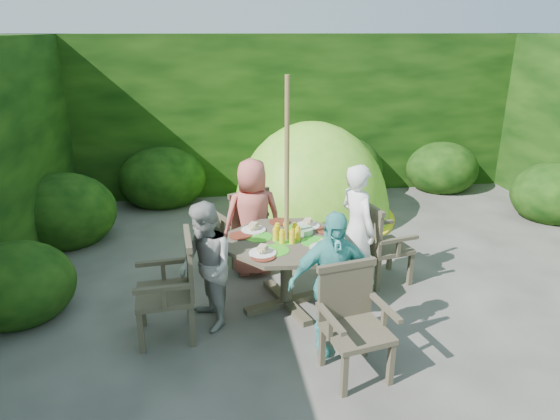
{
  "coord_description": "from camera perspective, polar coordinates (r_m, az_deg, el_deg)",
  "views": [
    {
      "loc": [
        -1.55,
        -4.26,
        2.55
      ],
      "look_at": [
        -0.82,
        0.39,
        0.85
      ],
      "focal_mm": 32.0,
      "sensor_mm": 36.0,
      "label": 1
    }
  ],
  "objects": [
    {
      "name": "garden_chair_front",
      "position": [
        3.97,
        8.32,
        -12.31
      ],
      "size": [
        0.58,
        0.53,
        0.84
      ],
      "rotation": [
        0.0,
        0.0,
        0.19
      ],
      "color": "#3C3527",
      "rests_on": "ground"
    },
    {
      "name": "garden_chair_back",
      "position": [
        5.72,
        -4.21,
        -1.62
      ],
      "size": [
        0.66,
        0.63,
        0.86
      ],
      "rotation": [
        0.0,
        0.0,
        3.58
      ],
      "color": "#3C3527",
      "rests_on": "ground"
    },
    {
      "name": "child_back",
      "position": [
        5.38,
        -3.13,
        -0.87
      ],
      "size": [
        0.67,
        0.47,
        1.29
      ],
      "primitive_type": "imported",
      "rotation": [
        0.0,
        0.0,
        3.23
      ],
      "color": "#D26256",
      "rests_on": "ground"
    },
    {
      "name": "garden_chair_right",
      "position": [
        5.35,
        11.32,
        -3.62
      ],
      "size": [
        0.55,
        0.59,
        0.85
      ],
      "rotation": [
        0.0,
        0.0,
        1.78
      ],
      "color": "#3C3527",
      "rests_on": "ground"
    },
    {
      "name": "dome_tent",
      "position": [
        7.27,
        3.59,
        -0.69
      ],
      "size": [
        2.47,
        2.47,
        2.74
      ],
      "rotation": [
        0.0,
        0.0,
        0.1
      ],
      "color": "#68C325",
      "rests_on": "ground"
    },
    {
      "name": "garden_chair_left",
      "position": [
        4.43,
        -12.09,
        -8.49
      ],
      "size": [
        0.52,
        0.57,
        0.9
      ],
      "rotation": [
        0.0,
        0.0,
        -1.5
      ],
      "color": "#3C3527",
      "rests_on": "ground"
    },
    {
      "name": "child_right",
      "position": [
        5.09,
        8.8,
        -2.1
      ],
      "size": [
        0.46,
        0.56,
        1.33
      ],
      "primitive_type": "imported",
      "rotation": [
        0.0,
        0.0,
        1.9
      ],
      "color": "white",
      "rests_on": "ground"
    },
    {
      "name": "hedge_enclosure",
      "position": [
        5.95,
        6.5,
        7.12
      ],
      "size": [
        9.0,
        9.0,
        2.5
      ],
      "color": "black",
      "rests_on": "ground"
    },
    {
      "name": "child_front",
      "position": [
        4.1,
        5.91,
        -8.35
      ],
      "size": [
        0.74,
        0.34,
        1.24
      ],
      "primitive_type": "imported",
      "rotation": [
        0.0,
        0.0,
        0.05
      ],
      "color": "#51BDB7",
      "rests_on": "ground"
    },
    {
      "name": "patio_table",
      "position": [
        4.74,
        0.79,
        -4.59
      ],
      "size": [
        1.51,
        1.51,
        0.84
      ],
      "rotation": [
        0.0,
        0.0,
        0.31
      ],
      "color": "#3C3527",
      "rests_on": "ground"
    },
    {
      "name": "parasol_pole",
      "position": [
        4.55,
        0.78,
        1.27
      ],
      "size": [
        0.06,
        0.06,
        2.2
      ],
      "primitive_type": "cylinder",
      "rotation": [
        0.0,
        0.0,
        0.31
      ],
      "color": "olive",
      "rests_on": "ground"
    },
    {
      "name": "ground",
      "position": [
        5.2,
        9.82,
        -9.82
      ],
      "size": [
        60.0,
        60.0,
        0.0
      ],
      "primitive_type": "plane",
      "color": "#413F3A",
      "rests_on": "ground"
    },
    {
      "name": "child_left",
      "position": [
        4.46,
        -8.49,
        -6.47
      ],
      "size": [
        0.6,
        0.68,
        1.17
      ],
      "primitive_type": "imported",
      "rotation": [
        0.0,
        0.0,
        -1.26
      ],
      "color": "#A4A39E",
      "rests_on": "ground"
    }
  ]
}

